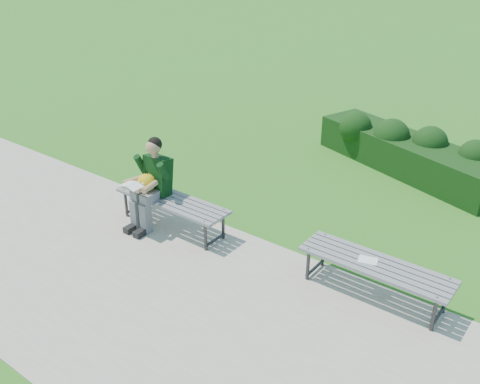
# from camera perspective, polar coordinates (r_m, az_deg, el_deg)

# --- Properties ---
(ground) EXTENTS (80.00, 80.00, 0.00)m
(ground) POSITION_cam_1_polar(r_m,az_deg,el_deg) (7.49, 3.17, -5.47)
(ground) COLOR #2E6E15
(ground) RESTS_ON ground
(walkway) EXTENTS (30.00, 3.50, 0.02)m
(walkway) POSITION_cam_1_polar(r_m,az_deg,el_deg) (6.36, -5.93, -12.07)
(walkway) COLOR #A89B8C
(walkway) RESTS_ON ground
(hedge) EXTENTS (3.66, 2.03, 0.89)m
(hedge) POSITION_cam_1_polar(r_m,az_deg,el_deg) (9.98, 17.38, 4.32)
(hedge) COLOR #173D13
(hedge) RESTS_ON ground
(bench_left) EXTENTS (1.80, 0.50, 0.46)m
(bench_left) POSITION_cam_1_polar(r_m,az_deg,el_deg) (7.70, -7.25, -1.14)
(bench_left) COLOR gray
(bench_left) RESTS_ON walkway
(bench_right) EXTENTS (1.80, 0.50, 0.46)m
(bench_right) POSITION_cam_1_polar(r_m,az_deg,el_deg) (6.45, 14.25, -7.78)
(bench_right) COLOR gray
(bench_right) RESTS_ON walkway
(seated_boy) EXTENTS (0.56, 0.76, 1.31)m
(seated_boy) POSITION_cam_1_polar(r_m,az_deg,el_deg) (7.70, -9.49, 1.20)
(seated_boy) COLOR gray
(seated_boy) RESTS_ON walkway
(paper_sheet) EXTENTS (0.25, 0.21, 0.01)m
(paper_sheet) POSITION_cam_1_polar(r_m,az_deg,el_deg) (6.45, 13.49, -7.08)
(paper_sheet) COLOR white
(paper_sheet) RESTS_ON bench_right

